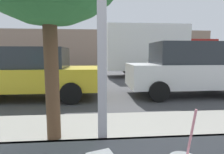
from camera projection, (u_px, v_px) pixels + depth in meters
ground_plane at (97, 84)px, 9.03m from camera, size 60.00×60.00×0.00m
sidewalk_strip at (99, 149)px, 2.69m from camera, size 16.00×2.80×0.16m
building_facade_far at (96, 48)px, 22.31m from camera, size 28.00×1.20×4.28m
parked_car_yellow at (31, 73)px, 6.06m from camera, size 4.50×1.99×1.67m
parked_car_white at (186, 69)px, 6.50m from camera, size 4.11×1.89×1.86m
box_truck at (155, 50)px, 11.92m from camera, size 6.71×2.44×3.21m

